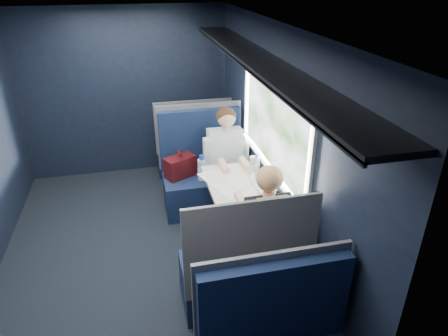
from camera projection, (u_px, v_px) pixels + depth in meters
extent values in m
cube|color=black|center=(140.00, 258.00, 4.18)|extent=(2.80, 4.20, 0.01)
cube|color=black|center=(278.00, 144.00, 3.95)|extent=(0.10, 4.20, 2.30)
cube|color=black|center=(126.00, 93.00, 5.52)|extent=(2.80, 0.10, 2.30)
cube|color=silver|center=(112.00, 20.00, 3.11)|extent=(2.80, 4.20, 0.10)
cube|color=beige|center=(275.00, 86.00, 3.66)|extent=(0.03, 1.84, 0.07)
cube|color=beige|center=(270.00, 168.00, 4.05)|extent=(0.03, 1.84, 0.07)
cube|color=beige|center=(310.00, 169.00, 3.09)|extent=(0.03, 0.07, 0.78)
cube|color=beige|center=(247.00, 102.00, 4.62)|extent=(0.03, 0.07, 0.78)
cube|color=black|center=(259.00, 60.00, 3.52)|extent=(0.36, 4.10, 0.04)
cube|color=black|center=(241.00, 64.00, 3.50)|extent=(0.02, 4.10, 0.03)
cube|color=red|center=(276.00, 70.00, 3.60)|extent=(0.01, 0.10, 0.12)
cylinder|color=#54565E|center=(222.00, 219.00, 4.19)|extent=(0.08, 0.08, 0.70)
cube|color=silver|center=(239.00, 186.00, 4.06)|extent=(0.62, 1.00, 0.04)
cube|color=black|center=(206.00, 193.00, 4.92)|extent=(1.00, 0.50, 0.45)
cube|color=black|center=(200.00, 139.00, 4.91)|extent=(1.00, 0.10, 0.75)
cube|color=#54565E|center=(199.00, 135.00, 4.95)|extent=(1.04, 0.03, 0.82)
cube|color=#54565E|center=(206.00, 171.00, 4.73)|extent=(0.06, 0.40, 0.20)
cube|color=#440E12|center=(180.00, 167.00, 4.78)|extent=(0.41, 0.33, 0.26)
cylinder|color=#440E12|center=(179.00, 153.00, 4.70)|extent=(0.10, 0.15, 0.03)
cylinder|color=silver|center=(202.00, 170.00, 4.71)|extent=(0.09, 0.09, 0.26)
cylinder|color=blue|center=(201.00, 158.00, 4.64)|extent=(0.05, 0.05, 0.06)
cube|color=black|center=(238.00, 279.00, 3.57)|extent=(1.00, 0.50, 0.45)
cube|color=black|center=(250.00, 246.00, 3.03)|extent=(1.00, 0.10, 0.75)
cube|color=#54565E|center=(252.00, 248.00, 2.97)|extent=(1.04, 0.03, 0.82)
cube|color=#54565E|center=(237.00, 247.00, 3.46)|extent=(0.06, 0.40, 0.20)
cube|color=black|center=(192.00, 156.00, 5.88)|extent=(1.00, 0.40, 0.45)
cube|color=black|center=(193.00, 126.00, 5.42)|extent=(1.00, 0.10, 0.66)
cube|color=#54565E|center=(194.00, 126.00, 5.36)|extent=(1.04, 0.03, 0.72)
cube|color=black|center=(274.00, 305.00, 2.57)|extent=(1.00, 0.10, 0.66)
cube|color=#54565E|center=(271.00, 296.00, 2.61)|extent=(1.04, 0.03, 0.72)
cube|color=black|center=(228.00, 174.00, 4.71)|extent=(0.36, 0.44, 0.16)
cube|color=black|center=(232.00, 205.00, 4.68)|extent=(0.32, 0.12, 0.45)
cube|color=silver|center=(225.00, 149.00, 4.74)|extent=(0.40, 0.29, 0.53)
cylinder|color=#D8A88C|center=(226.00, 128.00, 4.58)|extent=(0.10, 0.10, 0.06)
sphere|color=#D8A88C|center=(226.00, 118.00, 4.50)|extent=(0.21, 0.21, 0.21)
sphere|color=#382114|center=(226.00, 116.00, 4.50)|extent=(0.22, 0.22, 0.22)
cube|color=silver|center=(208.00, 152.00, 4.66)|extent=(0.09, 0.12, 0.34)
cube|color=silver|center=(244.00, 149.00, 4.75)|extent=(0.09, 0.12, 0.34)
cube|color=black|center=(262.00, 238.00, 3.60)|extent=(0.36, 0.44, 0.16)
cube|color=black|center=(254.00, 251.00, 3.91)|extent=(0.32, 0.12, 0.45)
cube|color=black|center=(269.00, 226.00, 3.35)|extent=(0.40, 0.29, 0.53)
cylinder|color=#D8A88C|center=(269.00, 195.00, 3.26)|extent=(0.10, 0.10, 0.06)
sphere|color=#D8A88C|center=(269.00, 179.00, 3.21)|extent=(0.21, 0.21, 0.21)
sphere|color=tan|center=(270.00, 178.00, 3.19)|extent=(0.22, 0.22, 0.22)
cube|color=black|center=(242.00, 226.00, 3.34)|extent=(0.09, 0.12, 0.34)
cube|color=black|center=(292.00, 220.00, 3.43)|extent=(0.09, 0.12, 0.34)
cube|color=tan|center=(272.00, 218.00, 3.24)|extent=(0.26, 0.07, 0.36)
cube|color=white|center=(236.00, 182.00, 4.10)|extent=(0.72, 0.86, 0.01)
cube|color=silver|center=(263.00, 181.00, 4.11)|extent=(0.26, 0.35, 0.02)
cube|color=silver|center=(276.00, 168.00, 4.07)|extent=(0.01, 0.35, 0.24)
cube|color=black|center=(275.00, 168.00, 4.07)|extent=(0.01, 0.31, 0.20)
cylinder|color=silver|center=(257.00, 163.00, 4.30)|extent=(0.06, 0.06, 0.17)
cylinder|color=blue|center=(257.00, 155.00, 4.26)|extent=(0.03, 0.03, 0.04)
cylinder|color=white|center=(252.00, 160.00, 4.47)|extent=(0.07, 0.07, 0.08)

